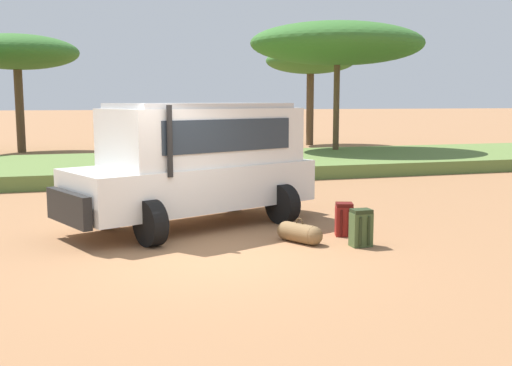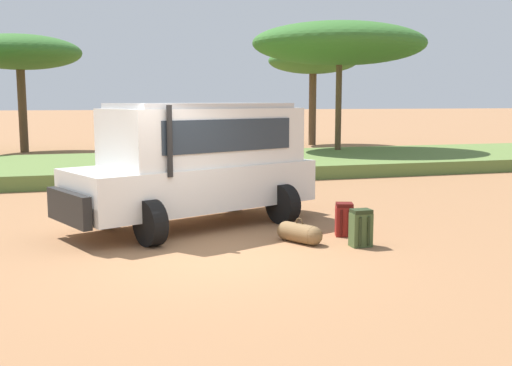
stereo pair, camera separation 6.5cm
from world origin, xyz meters
name	(u,v)px [view 1 (the left image)]	position (x,y,z in m)	size (l,w,h in m)	color
ground_plane	(214,256)	(0.00, 0.00, 0.00)	(320.00, 320.00, 0.00)	#936642
grass_bank	(137,167)	(0.00, 11.68, 0.22)	(120.00, 7.00, 0.44)	#5B7538
safari_vehicle	(198,161)	(0.26, 2.50, 1.29)	(5.40, 3.78, 2.44)	silver
backpack_beside_front_wheel	(344,220)	(2.65, 0.75, 0.30)	(0.39, 0.45, 0.62)	maroon
backpack_cluster_center	(361,228)	(2.56, -0.09, 0.31)	(0.35, 0.37, 0.65)	#42562D
duffel_bag_low_black_case	(299,233)	(1.65, 0.47, 0.17)	(0.63, 0.88, 0.44)	brown
acacia_tree_centre_back	(17,53)	(-4.49, 21.92, 4.75)	(5.79, 5.56, 5.61)	brown
acacia_tree_right_mid	(337,44)	(8.51, 13.95, 4.81)	(7.30, 6.34, 5.68)	brown
acacia_tree_far_right	(311,62)	(10.75, 22.34, 4.65)	(4.98, 5.08, 5.42)	brown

